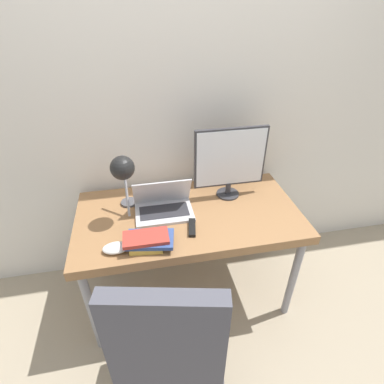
# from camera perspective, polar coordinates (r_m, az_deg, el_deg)

# --- Properties ---
(ground_plane) EXTENTS (12.00, 12.00, 0.00)m
(ground_plane) POSITION_cam_1_polar(r_m,az_deg,el_deg) (2.25, 1.41, -25.48)
(ground_plane) COLOR tan
(wall_back) EXTENTS (8.00, 0.05, 2.60)m
(wall_back) POSITION_cam_1_polar(r_m,az_deg,el_deg) (2.03, -3.08, 15.72)
(wall_back) COLOR silver
(wall_back) RESTS_ON ground_plane
(desk) EXTENTS (1.41, 0.74, 0.76)m
(desk) POSITION_cam_1_polar(r_m,az_deg,el_deg) (1.95, -0.63, -5.54)
(desk) COLOR #996B42
(desk) RESTS_ON ground_plane
(laptop) EXTENTS (0.36, 0.24, 0.23)m
(laptop) POSITION_cam_1_polar(r_m,az_deg,el_deg) (1.89, -5.45, -2.58)
(laptop) COLOR silver
(laptop) RESTS_ON desk
(monitor) EXTENTS (0.47, 0.16, 0.48)m
(monitor) POSITION_cam_1_polar(r_m,az_deg,el_deg) (1.95, 7.29, 6.02)
(monitor) COLOR #333338
(monitor) RESTS_ON desk
(desk_lamp) EXTENTS (0.14, 0.28, 0.43)m
(desk_lamp) POSITION_cam_1_polar(r_m,az_deg,el_deg) (1.73, -13.01, 3.91)
(desk_lamp) COLOR #4C4C51
(desk_lamp) RESTS_ON desk
(office_chair) EXTENTS (0.59, 0.58, 1.12)m
(office_chair) POSITION_cam_1_polar(r_m,az_deg,el_deg) (1.50, -4.15, -27.66)
(office_chair) COLOR black
(office_chair) RESTS_ON ground_plane
(book_stack) EXTENTS (0.28, 0.20, 0.08)m
(book_stack) POSITION_cam_1_polar(r_m,az_deg,el_deg) (1.67, -8.42, -9.12)
(book_stack) COLOR gold
(book_stack) RESTS_ON desk
(tv_remote) EXTENTS (0.07, 0.16, 0.02)m
(tv_remote) POSITION_cam_1_polar(r_m,az_deg,el_deg) (1.78, 0.02, -6.78)
(tv_remote) COLOR black
(tv_remote) RESTS_ON desk
(game_controller) EXTENTS (0.14, 0.09, 0.04)m
(game_controller) POSITION_cam_1_polar(r_m,az_deg,el_deg) (1.69, -14.30, -10.28)
(game_controller) COLOR white
(game_controller) RESTS_ON desk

